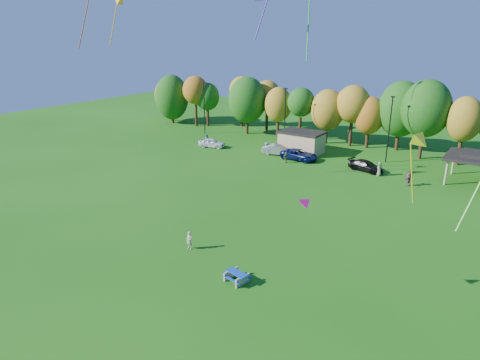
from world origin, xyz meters
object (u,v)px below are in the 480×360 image
Objects in this scene: kite_flyer at (189,240)px; car_c at (299,155)px; car_b at (278,150)px; car_d at (366,166)px; car_a at (212,143)px; picnic_table at (237,276)px.

kite_flyer is 0.29× the size of car_c.
car_b is 0.99× the size of car_d.
kite_flyer reaches higher than car_d.
car_a is at bearing 82.00° from car_b.
car_d is (9.48, 0.25, -0.07)m from car_c.
picnic_table is 0.41× the size of car_d.
car_c is at bearing -118.12° from car_b.
kite_flyer reaches higher than car_b.
kite_flyer is 33.52m from car_a.
picnic_table is 0.46× the size of car_a.
car_b is at bearing 105.96° from kite_flyer.
car_a is (-18.99, 27.62, -0.07)m from kite_flyer.
car_c is (-4.45, 28.93, -0.04)m from kite_flyer.
car_d is (13.31, -0.41, -0.08)m from car_b.
kite_flyer is 0.34× the size of car_b.
car_c is at bearing 103.76° from car_d.
picnic_table is 0.42× the size of car_b.
kite_flyer reaches higher than car_c.
car_c is at bearing -99.45° from car_a.
car_c reaches higher than picnic_table.
picnic_table is 32.49m from car_c.
car_b is (-8.28, 29.58, -0.03)m from kite_flyer.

